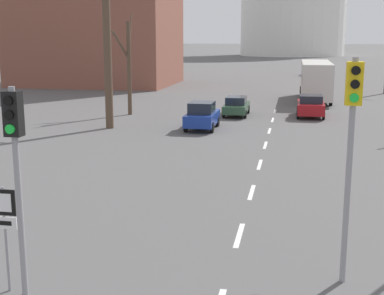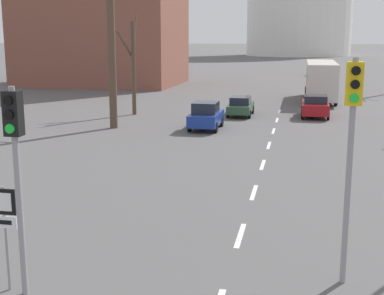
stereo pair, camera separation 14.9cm
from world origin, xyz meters
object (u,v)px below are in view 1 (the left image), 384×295
city_bus (316,78)px  traffic_signal_near_left (16,153)px  sedan_near_right (236,106)px  sedan_mid_centre (311,70)px  traffic_signal_near_right (351,130)px  sedan_far_left (202,116)px  route_sign_post (4,221)px  sedan_near_left (311,106)px

city_bus → traffic_signal_near_left: bearing=-101.0°
sedan_near_right → sedan_mid_centre: bearing=81.6°
traffic_signal_near_right → sedan_far_left: bearing=108.8°
traffic_signal_near_left → sedan_mid_centre: bearing=83.6°
sedan_near_right → sedan_far_left: size_ratio=1.05×
sedan_near_right → city_bus: size_ratio=0.37×
sedan_mid_centre → city_bus: (-0.41, -32.67, 1.19)m
traffic_signal_near_left → traffic_signal_near_right: size_ratio=0.89×
traffic_signal_near_left → route_sign_post: traffic_signal_near_left is taller
sedan_mid_centre → route_sign_post: bearing=-96.8°
traffic_signal_near_left → city_bus: size_ratio=0.44×
sedan_mid_centre → sedan_far_left: bearing=-99.0°
traffic_signal_near_left → sedan_near_left: (7.00, 29.04, -2.50)m
city_bus → sedan_far_left: bearing=-114.0°
traffic_signal_near_left → traffic_signal_near_right: 7.42m
traffic_signal_near_left → sedan_near_left: bearing=76.5°
route_sign_post → sedan_mid_centre: (8.50, 71.76, -0.84)m
traffic_signal_near_left → route_sign_post: 1.68m
traffic_signal_near_right → sedan_near_right: 27.29m
sedan_mid_centre → sedan_far_left: sedan_far_left is taller
route_sign_post → sedan_near_left: (7.45, 28.92, -0.88)m
route_sign_post → sedan_mid_centre: bearing=83.2°
traffic_signal_near_left → sedan_near_right: traffic_signal_near_left is taller
sedan_mid_centre → traffic_signal_near_right: bearing=-90.8°
sedan_far_left → sedan_mid_centre: bearing=81.0°
sedan_near_left → city_bus: 10.26m
sedan_near_left → sedan_far_left: sedan_far_left is taller
route_sign_post → sedan_far_left: bearing=88.4°
route_sign_post → sedan_far_left: route_sign_post is taller
sedan_mid_centre → traffic_signal_near_left: bearing=-96.4°
traffic_signal_near_left → sedan_near_right: size_ratio=1.17×
traffic_signal_near_right → sedan_mid_centre: traffic_signal_near_right is taller
sedan_far_left → city_bus: (7.46, 16.79, 1.19)m
city_bus → route_sign_post: bearing=-101.7°
sedan_mid_centre → sedan_far_left: 50.08m
sedan_near_left → sedan_near_right: sedan_near_left is taller
traffic_signal_near_left → traffic_signal_near_right: bearing=16.2°
route_sign_post → sedan_mid_centre: route_sign_post is taller
city_bus → sedan_near_right: bearing=-119.6°
traffic_signal_near_right → city_bus: size_ratio=0.49×
traffic_signal_near_left → city_bus: traffic_signal_near_left is taller
sedan_near_left → sedan_near_right: (-5.34, -0.39, -0.08)m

